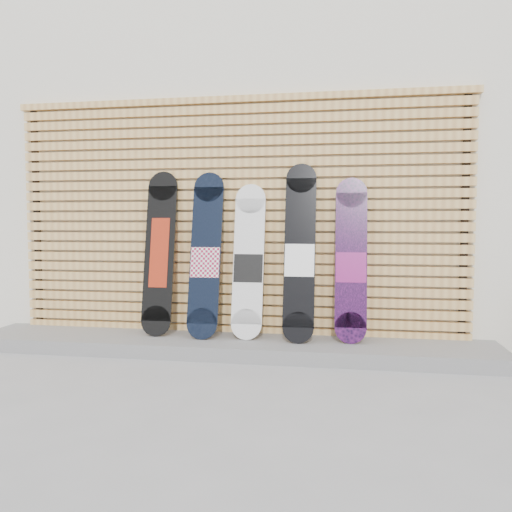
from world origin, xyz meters
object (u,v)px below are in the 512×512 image
at_px(snowboard_1, 206,255).
at_px(snowboard_2, 249,262).
at_px(snowboard_0, 160,253).
at_px(snowboard_3, 300,253).
at_px(snowboard_4, 351,260).

bearing_deg(snowboard_1, snowboard_2, 3.94).
bearing_deg(snowboard_0, snowboard_1, -3.70).
height_order(snowboard_2, snowboard_3, snowboard_3).
relative_size(snowboard_0, snowboard_4, 1.06).
height_order(snowboard_0, snowboard_4, snowboard_0).
bearing_deg(snowboard_4, snowboard_1, -178.70).
bearing_deg(snowboard_4, snowboard_3, -175.75).
relative_size(snowboard_0, snowboard_1, 1.01).
bearing_deg(snowboard_2, snowboard_3, -3.79).
bearing_deg(snowboard_0, snowboard_3, -1.43).
bearing_deg(snowboard_2, snowboard_1, -176.06).
xyz_separation_m(snowboard_2, snowboard_3, (0.46, -0.03, 0.09)).
xyz_separation_m(snowboard_3, snowboard_4, (0.44, 0.03, -0.06)).
distance_m(snowboard_0, snowboard_4, 1.73).
distance_m(snowboard_0, snowboard_3, 1.29).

